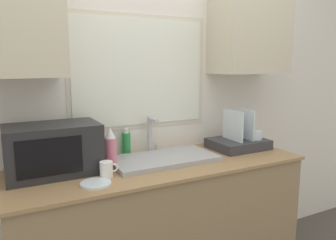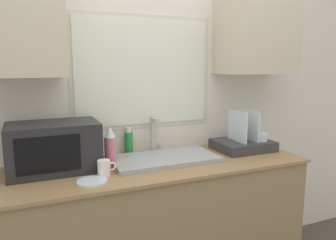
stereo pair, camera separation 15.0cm
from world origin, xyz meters
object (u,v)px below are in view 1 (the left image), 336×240
object	(u,v)px
microwave	(53,149)
dish_rack	(239,141)
mug_near_sink	(107,169)
soap_bottle	(126,144)
faucet	(151,133)
spray_bottle	(110,149)

from	to	relation	value
microwave	dish_rack	world-z (taller)	dish_rack
mug_near_sink	dish_rack	bearing A→B (deg)	8.27
soap_bottle	mug_near_sink	size ratio (longest dim) A/B	1.83
soap_bottle	faucet	bearing A→B (deg)	-11.88
faucet	dish_rack	world-z (taller)	dish_rack
faucet	spray_bottle	size ratio (longest dim) A/B	1.06
faucet	dish_rack	size ratio (longest dim) A/B	0.67
spray_bottle	soap_bottle	distance (m)	0.27
mug_near_sink	spray_bottle	bearing A→B (deg)	64.61
spray_bottle	mug_near_sink	world-z (taller)	spray_bottle
faucet	dish_rack	bearing A→B (deg)	-14.99
faucet	soap_bottle	distance (m)	0.19
faucet	microwave	distance (m)	0.68
microwave	mug_near_sink	xyz separation A→B (m)	(0.25, -0.20, -0.10)
soap_bottle	mug_near_sink	distance (m)	0.44
faucet	mug_near_sink	size ratio (longest dim) A/B	2.52
spray_bottle	mug_near_sink	bearing A→B (deg)	-115.39
faucet	mug_near_sink	world-z (taller)	faucet
faucet	soap_bottle	size ratio (longest dim) A/B	1.37
microwave	dish_rack	bearing A→B (deg)	-2.17
faucet	spray_bottle	world-z (taller)	faucet
dish_rack	microwave	bearing A→B (deg)	177.83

